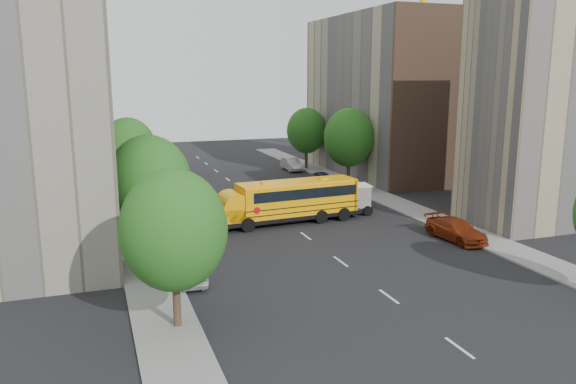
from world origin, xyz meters
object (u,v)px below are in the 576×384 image
street_tree_5 (307,131)px  parked_car_4 (323,178)px  parked_car_0 (191,270)px  safari_truck (337,199)px  parked_car_2 (147,180)px  street_tree_2 (128,149)px  parked_car_1 (147,194)px  street_tree_1 (149,183)px  parked_car_3 (456,230)px  street_tree_0 (174,230)px  street_tree_4 (349,138)px  parked_car_5 (292,164)px  school_bus (288,199)px

street_tree_5 → parked_car_4: 11.36m
parked_car_0 → parked_car_4: (18.18, 23.91, -0.03)m
safari_truck → parked_car_4: size_ratio=1.50×
street_tree_5 → parked_car_2: (-19.80, -4.76, -4.06)m
street_tree_2 → parked_car_1: (1.40, -0.72, -4.07)m
street_tree_1 → street_tree_5: (22.00, 30.00, -0.25)m
parked_car_2 → street_tree_1: bearing=86.5°
parked_car_0 → parked_car_3: size_ratio=0.80×
safari_truck → parked_car_2: (-13.61, 18.09, -0.65)m
street_tree_0 → parked_car_2: (2.20, 35.24, -3.99)m
street_tree_4 → parked_car_2: 21.54m
street_tree_4 → parked_car_5: size_ratio=1.76×
street_tree_4 → school_bus: size_ratio=0.67×
street_tree_4 → street_tree_5: size_ratio=1.08×
parked_car_3 → parked_car_2: bearing=118.7°
parked_car_3 → street_tree_5: bearing=82.6°
parked_car_0 → parked_car_5: (18.18, 33.60, 0.06)m
street_tree_5 → school_bus: (-10.95, -23.98, -2.83)m
street_tree_5 → parked_car_4: size_ratio=1.90×
school_bus → safari_truck: school_bus is taller
street_tree_2 → safari_truck: street_tree_2 is taller
street_tree_5 → parked_car_5: 4.57m
street_tree_1 → parked_car_4: street_tree_1 is taller
street_tree_2 → street_tree_5: 25.06m
parked_car_5 → street_tree_0: bearing=-115.9°
street_tree_0 → parked_car_0: bearing=74.1°
parked_car_4 → parked_car_5: size_ratio=0.86×
school_bus → parked_car_3: school_bus is taller
street_tree_1 → parked_car_1: size_ratio=1.73×
street_tree_2 → parked_car_2: 8.65m
parked_car_4 → parked_car_0: bearing=-130.2°
street_tree_0 → parked_car_2: street_tree_0 is taller
street_tree_2 → street_tree_4: 22.00m
street_tree_1 → parked_car_5: bearing=55.9°
parked_car_1 → parked_car_4: (18.40, 2.32, -0.08)m
parked_car_5 → street_tree_5: bearing=18.7°
parked_car_3 → street_tree_0: bearing=-164.7°
parked_car_2 → parked_car_3: (18.40, -27.67, 0.09)m
parked_car_0 → parked_car_3: 19.07m
street_tree_1 → parked_car_1: (1.40, 17.28, -4.20)m
street_tree_2 → parked_car_3: size_ratio=1.51×
street_tree_2 → parked_car_0: street_tree_2 is taller
parked_car_1 → parked_car_3: 27.52m
school_bus → parked_car_0: school_bus is taller
parked_car_2 → parked_car_4: parked_car_4 is taller
street_tree_5 → parked_car_1: size_ratio=1.64×
safari_truck → parked_car_4: (3.99, 12.45, -0.63)m
parked_car_1 → parked_car_5: size_ratio=0.99×
street_tree_1 → school_bus: bearing=28.6°
street_tree_1 → parked_car_0: 6.27m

